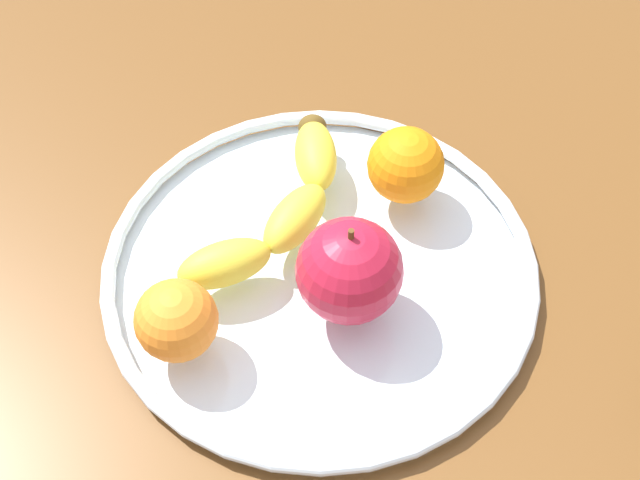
# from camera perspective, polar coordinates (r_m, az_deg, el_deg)

# --- Properties ---
(ground_plane) EXTENTS (1.45, 1.45, 0.04)m
(ground_plane) POSITION_cam_1_polar(r_m,az_deg,el_deg) (0.73, -0.00, -3.21)
(ground_plane) COLOR brown
(fruit_bowl) EXTENTS (0.35, 0.35, 0.02)m
(fruit_bowl) POSITION_cam_1_polar(r_m,az_deg,el_deg) (0.71, -0.00, -1.89)
(fruit_bowl) COLOR silver
(fruit_bowl) RESTS_ON ground_plane
(banana) EXTENTS (0.22, 0.08, 0.04)m
(banana) POSITION_cam_1_polar(r_m,az_deg,el_deg) (0.72, -2.52, 2.14)
(banana) COLOR yellow
(banana) RESTS_ON fruit_bowl
(apple) EXTENTS (0.08, 0.08, 0.09)m
(apple) POSITION_cam_1_polar(r_m,az_deg,el_deg) (0.65, 1.91, -1.99)
(apple) COLOR #B51A32
(apple) RESTS_ON fruit_bowl
(orange_center) EXTENTS (0.06, 0.06, 0.06)m
(orange_center) POSITION_cam_1_polar(r_m,az_deg,el_deg) (0.65, -9.25, -5.13)
(orange_center) COLOR orange
(orange_center) RESTS_ON fruit_bowl
(orange_front_left) EXTENTS (0.06, 0.06, 0.06)m
(orange_front_left) POSITION_cam_1_polar(r_m,az_deg,el_deg) (0.73, 5.54, 4.83)
(orange_front_left) COLOR orange
(orange_front_left) RESTS_ON fruit_bowl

